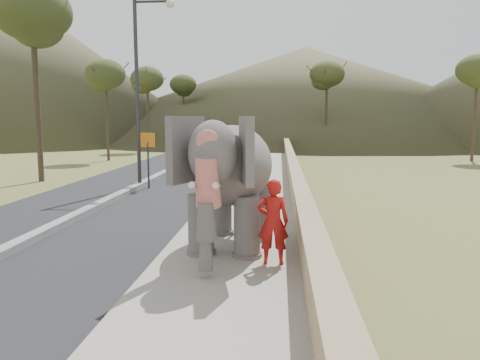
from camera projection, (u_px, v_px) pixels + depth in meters
name	position (u px, v px, depth m)	size (l,w,h in m)	color
ground	(208.00, 320.00, 7.17)	(160.00, 160.00, 0.00)	olive
road	(116.00, 199.00, 17.45)	(7.00, 120.00, 0.03)	black
median	(116.00, 197.00, 17.44)	(0.35, 120.00, 0.22)	black
walkway	(250.00, 200.00, 17.03)	(3.00, 120.00, 0.15)	#9E9687
parapet	(295.00, 187.00, 16.83)	(0.30, 120.00, 1.10)	tan
lamppost	(144.00, 74.00, 19.74)	(1.76, 0.36, 8.00)	#2E2E33
signboard	(148.00, 151.00, 19.82)	(0.60, 0.08, 2.40)	#2D2D33
distant_car	(465.00, 143.00, 41.23)	(1.70, 4.23, 1.44)	silver
hill_far	(305.00, 92.00, 74.91)	(80.00, 80.00, 14.00)	brown
elephant_and_man	(233.00, 183.00, 10.66)	(2.48, 4.20, 2.90)	slate
motorcyclist	(207.00, 158.00, 26.31)	(2.62, 1.99, 1.93)	maroon
trees	(307.00, 103.00, 33.27)	(48.58, 43.12, 9.40)	#473828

